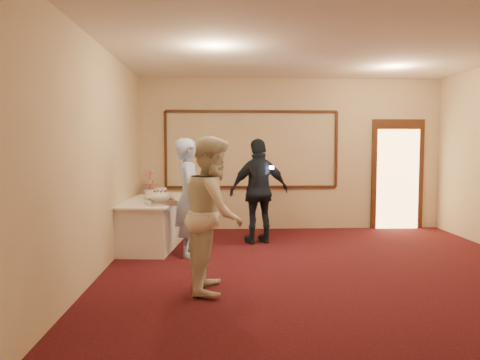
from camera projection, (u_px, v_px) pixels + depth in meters
name	position (u px, v px, depth m)	size (l,w,h in m)	color
floor	(332.00, 277.00, 5.97)	(7.00, 7.00, 0.00)	black
room_walls	(335.00, 118.00, 5.82)	(6.04, 7.04, 3.02)	beige
wall_molding	(252.00, 149.00, 9.28)	(3.45, 0.04, 1.55)	#381D10
doorway	(397.00, 175.00, 9.43)	(1.05, 0.07, 2.20)	#381D10
buffet_table	(155.00, 221.00, 7.98)	(1.15, 2.43, 0.77)	white
pavlova_tray	(160.00, 199.00, 7.20)	(0.55, 0.62, 0.20)	#B3B5BA
cupcake_stand	(150.00, 184.00, 8.85)	(0.33, 0.33, 0.48)	#ED447B
plate_stack_a	(151.00, 195.00, 7.93)	(0.18, 0.18, 0.15)	white
plate_stack_b	(161.00, 192.00, 8.22)	(0.20, 0.20, 0.17)	white
tart	(167.00, 199.00, 7.67)	(0.27, 0.27, 0.06)	white
man	(189.00, 198.00, 7.07)	(0.65, 0.43, 1.79)	#9DB9F7
woman	(214.00, 214.00, 5.41)	(0.87, 0.68, 1.78)	white
guest	(259.00, 191.00, 8.01)	(1.05, 0.44, 1.80)	black
camera_flash	(272.00, 168.00, 7.82)	(0.07, 0.04, 0.05)	white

